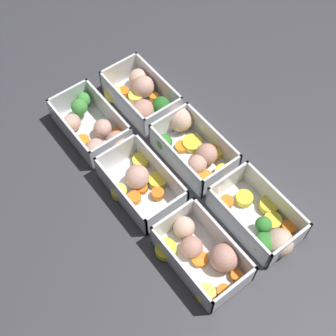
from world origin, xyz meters
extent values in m
plane|color=#38383D|center=(0.00, 0.00, 0.00)|extent=(4.00, 4.00, 0.00)
cube|color=white|center=(-0.18, -0.06, 0.00)|extent=(0.16, 0.10, 0.00)
cube|color=white|center=(-0.18, -0.11, 0.03)|extent=(0.16, 0.01, 0.06)
cube|color=white|center=(-0.18, -0.02, 0.03)|extent=(0.16, 0.00, 0.06)
cube|color=white|center=(-0.26, -0.06, 0.03)|extent=(0.01, 0.10, 0.06)
cube|color=white|center=(-0.10, -0.06, 0.03)|extent=(0.01, 0.10, 0.06)
sphere|color=#D19E8C|center=(-0.21, -0.09, 0.02)|extent=(0.05, 0.05, 0.04)
sphere|color=tan|center=(-0.11, -0.05, 0.03)|extent=(0.05, 0.05, 0.04)
cylinder|color=orange|center=(-0.16, -0.09, 0.01)|extent=(0.04, 0.04, 0.01)
cylinder|color=orange|center=(-0.14, -0.02, 0.01)|extent=(0.02, 0.02, 0.01)
sphere|color=#D19E8C|center=(-0.12, -0.09, 0.02)|extent=(0.04, 0.04, 0.04)
cylinder|color=#519448|center=(-0.22, -0.06, 0.01)|extent=(0.01, 0.01, 0.02)
sphere|color=#42933D|center=(-0.22, -0.06, 0.03)|extent=(0.03, 0.03, 0.03)
sphere|color=#D19E8C|center=(-0.16, -0.05, 0.02)|extent=(0.05, 0.05, 0.04)
cylinder|color=#519448|center=(-0.24, -0.04, 0.01)|extent=(0.01, 0.01, 0.01)
sphere|color=#42933D|center=(-0.24, -0.04, 0.03)|extent=(0.03, 0.03, 0.03)
cube|color=white|center=(0.00, -0.06, 0.00)|extent=(0.16, 0.10, 0.00)
cube|color=white|center=(0.00, -0.11, 0.03)|extent=(0.16, 0.01, 0.06)
cube|color=white|center=(0.00, -0.02, 0.03)|extent=(0.16, 0.00, 0.06)
cube|color=white|center=(-0.08, -0.06, 0.03)|extent=(0.01, 0.10, 0.06)
cube|color=white|center=(0.08, -0.06, 0.03)|extent=(0.01, 0.10, 0.06)
cylinder|color=orange|center=(0.01, -0.09, 0.01)|extent=(0.03, 0.03, 0.01)
cylinder|color=orange|center=(0.00, -0.06, 0.01)|extent=(0.02, 0.02, 0.01)
cylinder|color=#DBC647|center=(-0.02, -0.10, 0.01)|extent=(0.04, 0.04, 0.02)
cylinder|color=yellow|center=(-0.05, -0.03, 0.01)|extent=(0.04, 0.04, 0.01)
cylinder|color=orange|center=(0.03, -0.05, 0.01)|extent=(0.03, 0.03, 0.02)
sphere|color=#D19E8C|center=(-0.02, -0.06, 0.03)|extent=(0.06, 0.06, 0.05)
cylinder|color=yellow|center=(0.01, -0.03, 0.01)|extent=(0.05, 0.05, 0.01)
cube|color=white|center=(0.18, -0.06, 0.00)|extent=(0.16, 0.10, 0.00)
cube|color=white|center=(0.18, -0.11, 0.03)|extent=(0.16, 0.01, 0.06)
cube|color=white|center=(0.18, -0.02, 0.03)|extent=(0.16, 0.00, 0.06)
cube|color=white|center=(0.10, -0.06, 0.03)|extent=(0.01, 0.10, 0.06)
cube|color=white|center=(0.26, -0.06, 0.03)|extent=(0.01, 0.10, 0.06)
cylinder|color=orange|center=(0.18, -0.07, 0.01)|extent=(0.04, 0.04, 0.01)
cylinder|color=orange|center=(0.25, -0.07, 0.01)|extent=(0.03, 0.03, 0.02)
sphere|color=tan|center=(0.15, -0.07, 0.02)|extent=(0.04, 0.04, 0.04)
cylinder|color=yellow|center=(0.13, -0.10, 0.01)|extent=(0.04, 0.04, 0.02)
sphere|color=beige|center=(0.12, -0.05, 0.02)|extent=(0.05, 0.05, 0.04)
sphere|color=tan|center=(0.21, -0.04, 0.03)|extent=(0.07, 0.07, 0.05)
cylinder|color=orange|center=(0.24, -0.04, 0.01)|extent=(0.03, 0.03, 0.01)
cylinder|color=#DBC647|center=(0.23, -0.10, 0.01)|extent=(0.04, 0.04, 0.01)
cube|color=white|center=(-0.18, 0.06, 0.00)|extent=(0.16, 0.10, 0.00)
cube|color=white|center=(-0.18, 0.02, 0.03)|extent=(0.16, 0.00, 0.06)
cube|color=white|center=(-0.18, 0.11, 0.03)|extent=(0.16, 0.01, 0.06)
cube|color=white|center=(-0.26, 0.06, 0.03)|extent=(0.01, 0.10, 0.06)
cube|color=white|center=(-0.10, 0.06, 0.03)|extent=(0.01, 0.10, 0.06)
cylinder|color=#DBC647|center=(-0.23, 0.02, 0.01)|extent=(0.04, 0.04, 0.02)
sphere|color=tan|center=(-0.14, 0.04, 0.03)|extent=(0.07, 0.07, 0.05)
cylinder|color=#DBC647|center=(-0.19, 0.06, 0.01)|extent=(0.04, 0.04, 0.02)
sphere|color=beige|center=(-0.22, 0.09, 0.02)|extent=(0.06, 0.06, 0.04)
sphere|color=#D19E8C|center=(-0.19, 0.08, 0.03)|extent=(0.06, 0.06, 0.05)
cylinder|color=orange|center=(-0.17, 0.09, 0.01)|extent=(0.03, 0.03, 0.01)
cylinder|color=orange|center=(-0.22, 0.05, 0.01)|extent=(0.03, 0.03, 0.02)
cylinder|color=#407A37|center=(-0.12, 0.08, 0.01)|extent=(0.01, 0.01, 0.02)
sphere|color=#2D7228|center=(-0.12, 0.08, 0.04)|extent=(0.04, 0.04, 0.04)
cube|color=white|center=(0.00, 0.06, 0.00)|extent=(0.16, 0.10, 0.00)
cube|color=white|center=(0.00, 0.02, 0.03)|extent=(0.16, 0.00, 0.06)
cube|color=white|center=(0.00, 0.11, 0.03)|extent=(0.16, 0.01, 0.06)
cube|color=white|center=(-0.08, 0.06, 0.03)|extent=(0.01, 0.10, 0.06)
cube|color=white|center=(0.08, 0.06, 0.03)|extent=(0.01, 0.10, 0.06)
cylinder|color=orange|center=(-0.03, 0.06, 0.01)|extent=(0.04, 0.04, 0.01)
sphere|color=beige|center=(-0.07, 0.09, 0.03)|extent=(0.05, 0.05, 0.05)
cylinder|color=#49883F|center=(-0.05, 0.03, 0.01)|extent=(0.01, 0.01, 0.02)
sphere|color=#388433|center=(-0.05, 0.03, 0.03)|extent=(0.03, 0.03, 0.03)
cylinder|color=orange|center=(0.05, 0.05, 0.01)|extent=(0.03, 0.03, 0.01)
sphere|color=#D19E8C|center=(0.03, 0.05, 0.02)|extent=(0.05, 0.05, 0.04)
cylinder|color=yellow|center=(0.07, 0.08, 0.01)|extent=(0.05, 0.05, 0.02)
cylinder|color=yellow|center=(0.02, 0.10, 0.01)|extent=(0.05, 0.05, 0.02)
cylinder|color=yellow|center=(-0.02, 0.08, 0.01)|extent=(0.05, 0.05, 0.01)
sphere|color=tan|center=(0.02, 0.08, 0.03)|extent=(0.06, 0.06, 0.04)
cube|color=white|center=(0.18, 0.06, 0.00)|extent=(0.16, 0.10, 0.00)
cube|color=white|center=(0.18, 0.02, 0.03)|extent=(0.16, 0.00, 0.06)
cube|color=white|center=(0.18, 0.11, 0.03)|extent=(0.16, 0.01, 0.06)
cube|color=white|center=(0.10, 0.06, 0.03)|extent=(0.01, 0.10, 0.06)
cube|color=white|center=(0.26, 0.06, 0.03)|extent=(0.01, 0.10, 0.06)
cylinder|color=orange|center=(0.12, 0.04, 0.01)|extent=(0.04, 0.04, 0.01)
cylinder|color=orange|center=(0.23, 0.10, 0.01)|extent=(0.03, 0.03, 0.01)
cylinder|color=yellow|center=(0.14, 0.08, 0.01)|extent=(0.04, 0.04, 0.01)
cylinder|color=yellow|center=(0.17, 0.10, 0.01)|extent=(0.04, 0.04, 0.02)
cylinder|color=#49883F|center=(0.23, 0.03, 0.01)|extent=(0.01, 0.01, 0.01)
sphere|color=#388433|center=(0.23, 0.03, 0.03)|extent=(0.04, 0.04, 0.04)
cylinder|color=yellow|center=(0.20, 0.09, 0.01)|extent=(0.05, 0.05, 0.01)
sphere|color=beige|center=(0.24, 0.06, 0.03)|extent=(0.07, 0.07, 0.05)
cylinder|color=#49883F|center=(0.20, 0.06, 0.01)|extent=(0.01, 0.01, 0.01)
sphere|color=#388433|center=(0.20, 0.06, 0.03)|extent=(0.03, 0.03, 0.03)
camera|label=1|loc=(0.38, -0.29, 0.78)|focal=50.00mm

